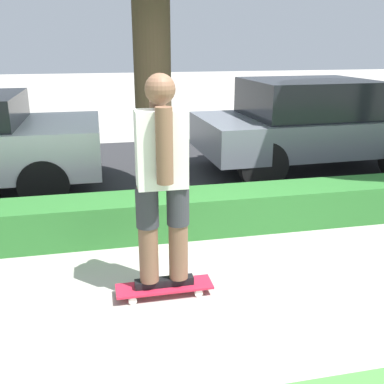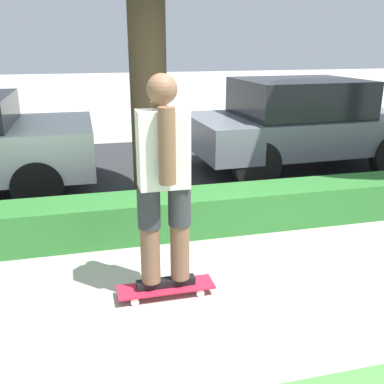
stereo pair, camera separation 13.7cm
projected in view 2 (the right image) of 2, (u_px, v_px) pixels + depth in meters
The scene contains 6 objects.
ground_plane at pixel (233, 303), 3.87m from camera, with size 60.00×60.00×0.00m, color #ADA89E.
street_asphalt at pixel (153, 172), 7.72m from camera, with size 15.21×5.00×0.01m.
hedge_row at pixel (189, 212), 5.26m from camera, with size 15.21×0.60×0.46m.
skateboard at pixel (166, 288), 3.96m from camera, with size 0.85×0.24×0.09m.
skater_person at pixel (164, 180), 3.64m from camera, with size 0.52×0.47×1.82m.
parked_car_middle at pixel (301, 123), 7.71m from camera, with size 3.89×2.04×1.54m.
Camera 2 is at (-1.17, -3.17, 2.14)m, focal length 42.00 mm.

